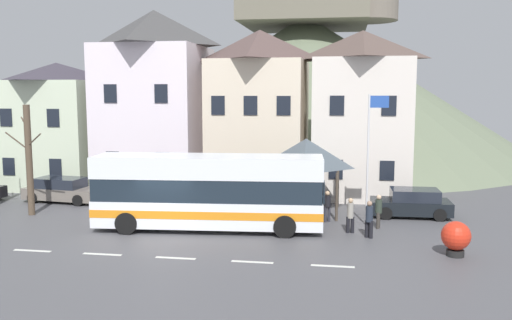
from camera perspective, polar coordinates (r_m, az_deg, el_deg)
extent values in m
cube|color=#4F4F53|center=(24.01, -10.19, -8.36)|extent=(40.00, 60.00, 0.06)
cube|color=silver|center=(23.89, -22.46, -8.79)|extent=(1.60, 0.20, 0.01)
cube|color=silver|center=(22.49, -15.86, -9.51)|extent=(1.60, 0.20, 0.01)
cube|color=silver|center=(21.42, -8.46, -10.15)|extent=(1.60, 0.20, 0.01)
cube|color=silver|center=(20.73, -0.40, -10.67)|extent=(1.60, 0.20, 0.01)
cube|color=silver|center=(20.46, 8.07, -10.98)|extent=(1.60, 0.20, 0.01)
cube|color=beige|center=(39.31, -20.00, 2.65)|extent=(6.34, 6.79, 7.08)
pyramid|color=#3A3541|center=(39.23, -20.26, 8.70)|extent=(6.34, 6.79, 1.21)
cube|color=black|center=(37.42, -24.56, -0.62)|extent=(0.80, 0.06, 1.10)
cube|color=black|center=(35.76, -20.34, -0.75)|extent=(0.80, 0.06, 1.10)
cube|color=black|center=(37.16, -24.80, 4.09)|extent=(0.80, 0.06, 1.10)
cube|color=black|center=(35.48, -20.55, 4.17)|extent=(0.80, 0.06, 1.10)
cube|color=white|center=(36.36, -10.48, 4.37)|extent=(6.33, 6.80, 9.28)
pyramid|color=#434242|center=(36.54, -10.69, 13.47)|extent=(6.33, 6.80, 2.30)
cube|color=black|center=(33.99, -14.85, -0.04)|extent=(0.80, 0.06, 1.10)
cube|color=black|center=(32.82, -9.80, -0.16)|extent=(0.80, 0.06, 1.10)
cube|color=black|center=(33.73, -15.07, 6.77)|extent=(0.80, 0.06, 1.10)
cube|color=black|center=(32.56, -9.95, 6.90)|extent=(0.80, 0.06, 1.10)
cube|color=beige|center=(34.65, 0.40, 3.52)|extent=(5.73, 6.77, 8.27)
pyramid|color=brown|center=(34.70, 0.40, 11.96)|extent=(5.73, 6.77, 1.93)
cube|color=black|center=(31.90, -3.96, -0.72)|extent=(0.80, 0.06, 1.10)
cube|color=black|center=(31.51, -0.57, -0.79)|extent=(0.80, 0.06, 1.10)
cube|color=black|center=(31.24, 2.88, -0.87)|extent=(0.80, 0.06, 1.10)
cube|color=black|center=(31.60, -4.01, 5.76)|extent=(0.80, 0.06, 1.10)
cube|color=black|center=(31.22, -0.58, 5.75)|extent=(0.80, 0.06, 1.10)
cube|color=black|center=(30.95, 2.92, 5.73)|extent=(0.80, 0.06, 1.10)
cube|color=silver|center=(33.49, 10.97, 3.29)|extent=(5.67, 5.26, 8.30)
pyramid|color=brown|center=(33.53, 11.17, 11.82)|extent=(5.67, 5.26, 1.67)
cube|color=black|center=(31.05, 8.39, -0.98)|extent=(0.80, 0.06, 1.10)
cube|color=black|center=(31.14, 13.61, -1.08)|extent=(0.80, 0.06, 1.10)
cube|color=black|center=(30.75, 8.51, 5.69)|extent=(0.80, 0.06, 1.10)
cube|color=black|center=(30.84, 13.81, 5.57)|extent=(0.80, 0.06, 1.10)
cone|color=#677259|center=(54.71, 5.16, 7.77)|extent=(43.90, 43.90, 13.85)
cube|color=white|center=(25.30, -4.98, -5.40)|extent=(10.61, 3.26, 1.22)
cube|color=orange|center=(25.28, -4.98, -5.26)|extent=(10.63, 3.28, 0.36)
cube|color=#19232D|center=(25.08, -5.01, -2.90)|extent=(10.50, 3.21, 1.02)
cube|color=white|center=(24.92, -5.03, -0.65)|extent=(10.61, 3.26, 0.96)
cube|color=#19232D|center=(24.75, 7.06, -3.06)|extent=(0.23, 2.02, 0.98)
cylinder|color=black|center=(26.16, 3.19, -5.76)|extent=(1.02, 0.36, 1.00)
cylinder|color=black|center=(23.92, 3.04, -7.00)|extent=(1.02, 0.36, 1.00)
cylinder|color=black|center=(27.27, -11.97, -5.37)|extent=(1.02, 0.36, 1.00)
cylinder|color=black|center=(25.13, -13.48, -6.50)|extent=(1.02, 0.36, 1.00)
cylinder|color=#473D33|center=(30.52, 2.38, -2.54)|extent=(0.14, 0.14, 2.40)
cylinder|color=#473D33|center=(30.30, 8.59, -2.69)|extent=(0.14, 0.14, 2.40)
cylinder|color=#473D33|center=(27.30, 1.53, -3.70)|extent=(0.14, 0.14, 2.40)
cylinder|color=#473D33|center=(27.06, 8.49, -3.88)|extent=(0.14, 0.14, 2.40)
pyramid|color=#47525B|center=(28.46, 5.29, 0.72)|extent=(3.60, 3.60, 1.53)
cube|color=slate|center=(33.45, -19.55, -3.30)|extent=(4.64, 2.22, 0.65)
cube|color=#1E232D|center=(33.47, -19.91, -2.25)|extent=(2.84, 1.83, 0.57)
cylinder|color=black|center=(33.36, -16.62, -3.54)|extent=(0.66, 0.27, 0.64)
cylinder|color=black|center=(31.97, -18.21, -4.06)|extent=(0.66, 0.27, 0.64)
cylinder|color=black|center=(35.01, -20.74, -3.21)|extent=(0.66, 0.27, 0.64)
cylinder|color=black|center=(33.68, -22.43, -3.68)|extent=(0.66, 0.27, 0.64)
cube|color=black|center=(28.95, 15.92, -4.73)|extent=(4.00, 1.95, 0.67)
cube|color=#1E232D|center=(28.86, 16.35, -3.52)|extent=(2.41, 1.69, 0.57)
cylinder|color=black|center=(27.97, 13.49, -5.48)|extent=(0.64, 0.21, 0.64)
cylinder|color=black|center=(29.71, 13.17, -4.72)|extent=(0.64, 0.21, 0.64)
cylinder|color=black|center=(28.34, 18.78, -5.50)|extent=(0.64, 0.21, 0.64)
cylinder|color=black|center=(30.06, 18.16, -4.76)|extent=(0.64, 0.21, 0.64)
cylinder|color=#38332D|center=(26.26, 12.76, -6.13)|extent=(0.16, 0.16, 0.78)
cylinder|color=#38332D|center=(26.07, 12.70, -6.22)|extent=(0.16, 0.16, 0.78)
cylinder|color=#2D382D|center=(26.03, 12.77, -4.77)|extent=(0.31, 0.31, 0.63)
sphere|color=#D1AD89|center=(25.94, 12.80, -3.84)|extent=(0.23, 0.23, 0.23)
cylinder|color=black|center=(25.07, 9.64, -6.74)|extent=(0.17, 0.17, 0.74)
cylinder|color=black|center=(25.10, 10.10, -6.73)|extent=(0.17, 0.17, 0.74)
cylinder|color=gray|center=(24.93, 9.91, -5.25)|extent=(0.28, 0.28, 0.70)
sphere|color=tan|center=(24.84, 9.93, -4.21)|extent=(0.22, 0.22, 0.22)
cylinder|color=#2D2D38|center=(27.01, 7.68, -5.61)|extent=(0.14, 0.14, 0.81)
cylinder|color=#2D2D38|center=(26.92, 7.31, -5.65)|extent=(0.14, 0.14, 0.81)
cylinder|color=black|center=(26.83, 7.52, -4.31)|extent=(0.32, 0.32, 0.55)
sphere|color=tan|center=(26.76, 7.53, -3.49)|extent=(0.23, 0.23, 0.23)
cylinder|color=black|center=(24.46, 11.58, -7.09)|extent=(0.18, 0.18, 0.77)
cylinder|color=black|center=(24.35, 11.99, -7.17)|extent=(0.18, 0.18, 0.77)
cylinder|color=#232B38|center=(24.25, 11.83, -5.56)|extent=(0.32, 0.32, 0.69)
sphere|color=#9E7A60|center=(24.15, 11.86, -4.50)|extent=(0.22, 0.22, 0.22)
cube|color=#473828|center=(30.38, 5.62, -4.05)|extent=(1.44, 0.45, 0.08)
cube|color=#473828|center=(30.56, 5.65, -3.57)|extent=(1.44, 0.06, 0.40)
cube|color=#2D2D33|center=(30.48, 4.41, -4.44)|extent=(0.08, 0.36, 0.45)
cube|color=#2D2D33|center=(30.40, 6.82, -4.50)|extent=(0.08, 0.36, 0.45)
cylinder|color=silver|center=(26.17, 11.67, -0.06)|extent=(0.10, 0.10, 6.25)
cube|color=#264CA5|center=(26.00, 12.82, 6.00)|extent=(0.90, 0.03, 0.56)
cylinder|color=black|center=(22.77, 20.21, -9.16)|extent=(0.68, 0.68, 0.25)
sphere|color=red|center=(22.59, 20.29, -7.48)|extent=(1.13, 1.13, 1.13)
cylinder|color=brown|center=(30.17, -22.76, -0.04)|extent=(0.34, 0.34, 5.71)
cylinder|color=brown|center=(30.36, -22.94, 1.52)|extent=(0.51, 0.51, 0.93)
cylinder|color=brown|center=(30.30, -23.19, 3.65)|extent=(0.62, 0.44, 0.59)
cylinder|color=brown|center=(29.42, -22.29, 1.99)|extent=(1.26, 0.87, 0.74)
cylinder|color=brown|center=(30.13, -23.84, 1.83)|extent=(1.01, 0.55, 0.98)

